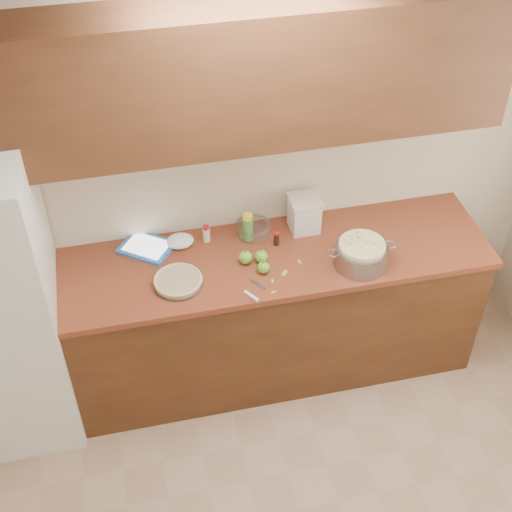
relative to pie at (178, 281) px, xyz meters
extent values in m
plane|color=white|center=(0.45, -1.36, 1.66)|extent=(3.60, 3.60, 0.00)
plane|color=beige|center=(0.45, 0.44, 0.36)|extent=(3.60, 0.00, 3.60)
cube|color=#563018|center=(0.45, 0.11, -0.50)|extent=(2.60, 0.65, 0.88)
cube|color=brown|center=(0.45, 0.11, -0.04)|extent=(2.64, 0.68, 0.04)
cube|color=#572D1A|center=(0.45, 0.27, 1.01)|extent=(2.60, 0.34, 0.70)
cylinder|color=silver|center=(0.00, 0.00, 0.00)|extent=(0.27, 0.27, 0.04)
cylinder|color=#CCB781|center=(0.00, 0.00, 0.00)|extent=(0.24, 0.24, 0.03)
torus|color=#CCB781|center=(0.00, 0.00, 0.01)|extent=(0.26, 0.26, 0.02)
cylinder|color=gray|center=(1.00, -0.06, 0.04)|extent=(0.29, 0.29, 0.12)
torus|color=gray|center=(0.84, -0.06, 0.09)|extent=(0.07, 0.07, 0.01)
torus|color=gray|center=(1.16, -0.06, 0.09)|extent=(0.07, 0.07, 0.01)
cylinder|color=beige|center=(1.00, -0.06, 0.06)|extent=(0.25, 0.25, 0.13)
cube|color=silver|center=(0.78, 0.31, 0.08)|extent=(0.16, 0.16, 0.20)
cube|color=beige|center=(0.78, 0.31, 0.18)|extent=(0.18, 0.18, 0.02)
cube|color=blue|center=(-0.13, 0.33, -0.01)|extent=(0.35, 0.34, 0.02)
cube|color=white|center=(-0.13, 0.33, 0.00)|extent=(0.29, 0.27, 0.00)
cube|color=gray|center=(0.41, -0.10, -0.02)|extent=(0.08, 0.10, 0.00)
cylinder|color=white|center=(0.36, -0.18, -0.01)|extent=(0.07, 0.09, 0.02)
cylinder|color=#4C8C38|center=(0.44, 0.29, 0.05)|extent=(0.06, 0.06, 0.14)
cylinder|color=yellow|center=(0.44, 0.29, 0.13)|extent=(0.05, 0.05, 0.03)
cylinder|color=beige|center=(0.21, 0.32, 0.02)|extent=(0.04, 0.04, 0.09)
cylinder|color=red|center=(0.21, 0.32, 0.07)|extent=(0.04, 0.04, 0.02)
cylinder|color=black|center=(0.59, 0.20, 0.01)|extent=(0.03, 0.03, 0.07)
cylinder|color=red|center=(0.59, 0.20, 0.06)|extent=(0.03, 0.03, 0.01)
cylinder|color=silver|center=(0.48, 0.32, 0.01)|extent=(0.19, 0.19, 0.07)
torus|color=silver|center=(0.48, 0.32, 0.05)|extent=(0.20, 0.20, 0.01)
ellipsoid|color=white|center=(0.06, 0.31, 0.01)|extent=(0.19, 0.18, 0.06)
sphere|color=#61A32A|center=(0.39, 0.09, 0.02)|extent=(0.08, 0.08, 0.08)
cylinder|color=#3F2D19|center=(0.39, 0.09, 0.06)|extent=(0.01, 0.01, 0.01)
sphere|color=#61A32A|center=(0.47, 0.08, 0.01)|extent=(0.07, 0.07, 0.07)
cylinder|color=#3F2D19|center=(0.47, 0.08, 0.06)|extent=(0.01, 0.01, 0.01)
sphere|color=#61A32A|center=(0.46, -0.01, 0.01)|extent=(0.07, 0.07, 0.07)
cylinder|color=#3F2D19|center=(0.46, -0.01, 0.05)|extent=(0.01, 0.01, 0.01)
cube|color=#7EB055|center=(0.68, 0.03, -0.02)|extent=(0.02, 0.04, 0.00)
cube|color=#7EB055|center=(0.50, -0.09, -0.02)|extent=(0.01, 0.03, 0.00)
cube|color=#7EB055|center=(0.57, -0.04, -0.02)|extent=(0.04, 0.05, 0.00)
cube|color=#7EB055|center=(0.48, -0.17, -0.02)|extent=(0.03, 0.02, 0.00)
camera|label=1|loc=(-0.19, -2.75, 2.62)|focal=50.00mm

